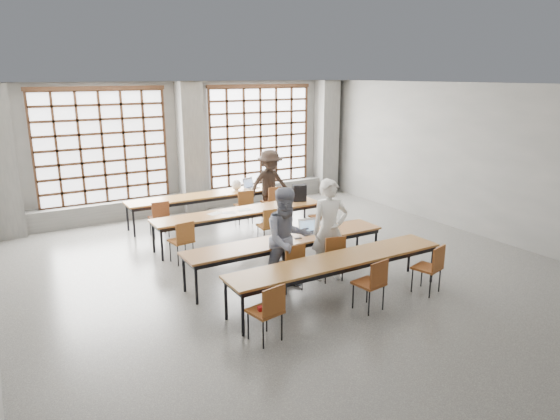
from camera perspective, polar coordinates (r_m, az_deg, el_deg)
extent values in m
plane|color=#4F4E4C|center=(9.69, 1.44, -7.06)|extent=(11.00, 11.00, 0.00)
plane|color=silver|center=(8.96, 1.59, 14.11)|extent=(11.00, 11.00, 0.00)
plane|color=#61615E|center=(14.06, -10.57, 7.13)|extent=(10.00, 0.00, 10.00)
plane|color=#61615E|center=(12.52, 21.38, 5.36)|extent=(0.00, 11.00, 11.00)
cube|color=#545451|center=(12.95, -29.16, 4.77)|extent=(0.60, 0.55, 3.50)
cube|color=#545451|center=(13.80, -10.16, 7.00)|extent=(0.60, 0.55, 3.50)
cube|color=#545451|center=(15.93, 5.30, 8.25)|extent=(0.60, 0.55, 3.50)
cube|color=white|center=(13.43, -19.66, 6.77)|extent=(3.20, 0.02, 2.80)
cube|color=black|center=(13.35, -19.59, 6.73)|extent=(3.20, 0.05, 2.80)
cube|color=black|center=(13.62, -19.05, 0.70)|extent=(3.32, 0.07, 0.10)
cube|color=black|center=(13.23, -20.16, 12.94)|extent=(3.32, 0.07, 0.10)
cube|color=white|center=(14.94, -2.38, 8.42)|extent=(3.20, 0.02, 2.80)
cube|color=black|center=(14.87, -2.23, 8.39)|extent=(3.20, 0.05, 2.80)
cube|color=black|center=(15.11, -2.18, 2.92)|extent=(3.32, 0.07, 0.10)
cube|color=black|center=(14.77, -2.29, 13.98)|extent=(3.32, 0.07, 0.10)
cube|color=#545451|center=(14.16, -10.00, 1.02)|extent=(9.80, 0.35, 0.50)
cube|color=brown|center=(12.81, -8.51, 1.69)|extent=(4.00, 0.70, 0.04)
cube|color=black|center=(12.82, -8.50, 1.43)|extent=(3.90, 0.64, 0.08)
cylinder|color=black|center=(12.07, -16.37, -1.41)|extent=(0.05, 0.05, 0.69)
cylinder|color=black|center=(12.61, -17.04, -0.75)|extent=(0.05, 0.05, 0.69)
cylinder|color=black|center=(13.46, -0.40, 0.93)|extent=(0.05, 0.05, 0.69)
cylinder|color=black|center=(13.95, -1.60, 1.44)|extent=(0.05, 0.05, 0.69)
cube|color=brown|center=(11.21, -4.55, -0.15)|extent=(4.00, 0.70, 0.04)
cube|color=black|center=(11.22, -4.54, -0.44)|extent=(3.90, 0.64, 0.08)
cylinder|color=black|center=(10.39, -13.35, -3.89)|extent=(0.05, 0.05, 0.69)
cylinder|color=black|center=(10.92, -14.28, -3.01)|extent=(0.05, 0.05, 0.69)
cylinder|color=black|center=(12.01, 4.35, -0.90)|extent=(0.05, 0.05, 0.69)
cylinder|color=black|center=(12.47, 2.83, -0.26)|extent=(0.05, 0.05, 0.69)
cube|color=brown|center=(9.27, 0.82, -3.41)|extent=(4.00, 0.70, 0.04)
cube|color=black|center=(9.29, 0.81, -3.76)|extent=(3.90, 0.64, 0.08)
cylinder|color=black|center=(8.37, -9.54, -8.43)|extent=(0.05, 0.05, 0.69)
cylinder|color=black|center=(8.88, -10.91, -7.09)|extent=(0.05, 0.05, 0.69)
cylinder|color=black|center=(10.26, 10.87, -3.98)|extent=(0.05, 0.05, 0.69)
cylinder|color=black|center=(10.68, 8.83, -3.12)|extent=(0.05, 0.05, 0.69)
cube|color=brown|center=(8.36, 6.69, -5.66)|extent=(4.00, 0.70, 0.04)
cube|color=black|center=(8.38, 6.68, -6.05)|extent=(3.90, 0.64, 0.08)
cylinder|color=black|center=(7.35, -4.27, -11.79)|extent=(0.05, 0.05, 0.69)
cylinder|color=black|center=(7.82, -6.20, -10.08)|extent=(0.05, 0.05, 0.69)
cylinder|color=black|center=(9.52, 17.00, -5.94)|extent=(0.05, 0.05, 0.69)
cylinder|color=black|center=(9.89, 14.53, -4.95)|extent=(0.05, 0.05, 0.69)
cube|color=maroon|center=(11.93, -13.68, -0.89)|extent=(0.43, 0.43, 0.04)
cube|color=maroon|center=(11.68, -13.49, -0.05)|extent=(0.40, 0.04, 0.40)
cylinder|color=black|center=(11.99, -13.61, -1.92)|extent=(0.02, 0.02, 0.45)
cube|color=brown|center=(12.70, -4.18, 0.50)|extent=(0.48, 0.48, 0.04)
cube|color=brown|center=(12.46, -3.93, 1.30)|extent=(0.40, 0.09, 0.40)
cylinder|color=black|center=(12.76, -4.16, -0.48)|extent=(0.02, 0.02, 0.45)
cube|color=brown|center=(13.06, -1.04, 0.96)|extent=(0.44, 0.44, 0.04)
cube|color=brown|center=(12.84, -0.58, 1.76)|extent=(0.40, 0.05, 0.40)
cylinder|color=black|center=(13.12, -1.04, 0.00)|extent=(0.02, 0.02, 0.45)
cube|color=brown|center=(10.21, -11.23, -3.48)|extent=(0.47, 0.47, 0.04)
cube|color=brown|center=(9.97, -10.77, -2.52)|extent=(0.40, 0.08, 0.40)
cylinder|color=black|center=(10.29, -11.17, -4.66)|extent=(0.02, 0.02, 0.45)
cube|color=brown|center=(10.99, -1.38, -1.83)|extent=(0.46, 0.46, 0.04)
cube|color=brown|center=(10.75, -0.95, -0.94)|extent=(0.40, 0.07, 0.40)
cylinder|color=black|center=(11.06, -1.37, -2.94)|extent=(0.02, 0.02, 0.45)
cube|color=brown|center=(11.71, 4.61, -0.79)|extent=(0.46, 0.46, 0.04)
cube|color=brown|center=(11.48, 5.12, 0.06)|extent=(0.40, 0.07, 0.40)
cylinder|color=black|center=(11.77, 4.58, -1.85)|extent=(0.02, 0.02, 0.45)
cube|color=brown|center=(8.78, 1.01, -6.33)|extent=(0.44, 0.44, 0.04)
cube|color=brown|center=(8.54, 1.78, -5.31)|extent=(0.40, 0.05, 0.40)
cylinder|color=black|center=(8.86, 1.00, -7.69)|extent=(0.02, 0.02, 0.45)
cube|color=brown|center=(9.25, 5.78, -5.26)|extent=(0.49, 0.49, 0.04)
cube|color=brown|center=(9.00, 6.37, -4.30)|extent=(0.40, 0.11, 0.40)
cylinder|color=black|center=(9.33, 5.75, -6.55)|extent=(0.02, 0.02, 0.45)
cube|color=brown|center=(7.18, -1.74, -11.47)|extent=(0.49, 0.49, 0.04)
cube|color=brown|center=(6.94, -0.70, -10.34)|extent=(0.40, 0.10, 0.40)
cylinder|color=black|center=(7.29, -1.73, -13.05)|extent=(0.02, 0.02, 0.45)
cube|color=brown|center=(8.18, 10.11, -8.25)|extent=(0.48, 0.48, 0.04)
cube|color=brown|center=(7.97, 11.27, -7.15)|extent=(0.40, 0.09, 0.40)
cylinder|color=black|center=(8.27, 10.04, -9.68)|extent=(0.02, 0.02, 0.45)
cube|color=brown|center=(9.03, 16.44, -6.35)|extent=(0.52, 0.52, 0.04)
cube|color=brown|center=(8.87, 17.69, -5.26)|extent=(0.39, 0.14, 0.40)
cylinder|color=black|center=(9.11, 16.33, -7.67)|extent=(0.02, 0.02, 0.45)
imported|color=silver|center=(9.13, 5.68, -2.28)|extent=(0.78, 0.61, 1.88)
imported|color=#1A244F|center=(8.66, 0.85, -3.36)|extent=(0.96, 0.78, 1.83)
imported|color=black|center=(13.00, -1.16, 2.93)|extent=(1.19, 0.71, 1.80)
cube|color=#B4B4B9|center=(9.59, 3.47, -2.62)|extent=(0.39, 0.31, 0.02)
cube|color=black|center=(9.58, 3.50, -2.57)|extent=(0.32, 0.22, 0.00)
cube|color=#B4B4B9|center=(9.67, 3.11, -1.71)|extent=(0.37, 0.11, 0.26)
cube|color=#87B8EA|center=(9.67, 3.14, -1.87)|extent=(0.31, 0.09, 0.21)
cube|color=#B2B1B6|center=(13.39, -3.25, 2.57)|extent=(0.42, 0.36, 0.02)
cube|color=black|center=(13.38, -3.22, 2.61)|extent=(0.34, 0.27, 0.00)
cube|color=#B2B1B6|center=(13.46, -3.69, 3.15)|extent=(0.36, 0.18, 0.26)
cube|color=#91B6FB|center=(13.46, -3.65, 3.04)|extent=(0.31, 0.15, 0.21)
ellipsoid|color=white|center=(9.75, 5.65, -2.30)|extent=(0.11, 0.09, 0.04)
cube|color=green|center=(9.29, 0.30, -2.95)|extent=(0.27, 0.17, 0.09)
cube|color=black|center=(9.28, 2.09, -3.24)|extent=(0.14, 0.09, 0.01)
cube|color=silver|center=(11.01, -7.47, -0.40)|extent=(0.35, 0.29, 0.00)
cube|color=white|center=(11.04, -5.83, -0.31)|extent=(0.35, 0.30, 0.00)
cube|color=white|center=(11.24, -4.10, 0.03)|extent=(0.30, 0.22, 0.00)
cube|color=black|center=(11.96, 2.22, 1.96)|extent=(0.37, 0.30, 0.40)
ellipsoid|color=white|center=(13.17, -5.00, 2.91)|extent=(0.27, 0.23, 0.29)
cube|color=maroon|center=(7.16, -1.75, -11.12)|extent=(0.21, 0.10, 0.06)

